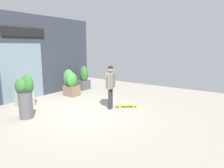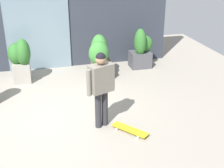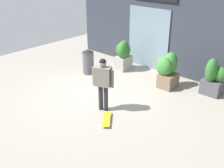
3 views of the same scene
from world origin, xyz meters
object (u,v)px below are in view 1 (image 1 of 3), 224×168
Objects in this scene: planter_box_mid at (24,89)px; trash_bin at (26,103)px; skateboard at (126,105)px; planter_box_left at (84,79)px; skateboarder at (110,83)px; planter_box_right at (71,82)px.

trash_bin is at bearing -121.14° from planter_box_mid.
planter_box_left reaches higher than skateboard.
skateboard is 0.59× the size of planter_box_left.
planter_box_left reaches higher than trash_bin.
skateboard is at bearing -112.25° from planter_box_left.
planter_box_mid is at bearing -175.82° from planter_box_left.
skateboarder reaches higher than trash_bin.
trash_bin reaches higher than skateboard.
skateboarder is at bearing -60.09° from planter_box_mid.
planter_box_left is (1.93, 3.11, -0.40)m from skateboarder.
skateboarder is 1.30× the size of planter_box_right.
planter_box_right is at bearing 18.57° from trash_bin.
planter_box_right is at bearing -6.44° from planter_box_mid.
skateboarder reaches higher than planter_box_left.
skateboarder is 1.65× the size of trash_bin.
planter_box_mid is at bearing -171.73° from skateboarder.
skateboarder is 2.93m from trash_bin.
planter_box_mid is 1.43m from trash_bin.
planter_box_left reaches higher than planter_box_mid.
skateboard is 3.54m from trash_bin.
skateboard is (0.50, -0.39, -0.91)m from skateboarder.
skateboard is 3.82m from planter_box_left.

